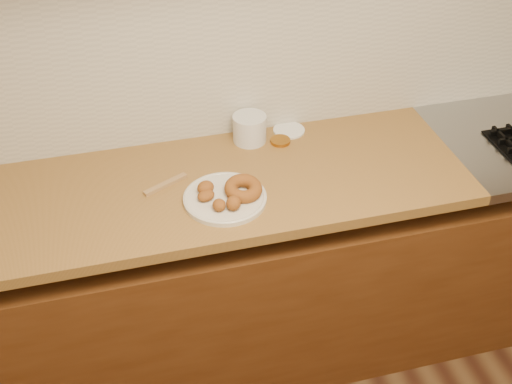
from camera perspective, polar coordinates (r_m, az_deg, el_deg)
wall_back at (r=2.32m, az=3.66°, el=15.87°), size 4.00×0.02×2.70m
base_cabinet at (r=2.61m, az=4.88°, el=-6.85°), size 3.60×0.60×0.77m
butcher_block at (r=2.19m, az=-10.79°, el=-0.58°), size 2.30×0.62×0.04m
backsplash at (r=2.37m, az=3.60°, el=12.39°), size 3.60×0.02×0.60m
donut_plate at (r=2.11m, az=-2.77°, el=-0.57°), size 0.27×0.27×0.02m
ring_donut at (r=2.10m, az=-1.15°, el=0.32°), size 0.17×0.18×0.06m
fried_dough_chunks at (r=2.07m, az=-3.58°, el=-0.44°), size 0.14×0.17×0.05m
plastic_tub at (r=2.37m, az=-0.58°, el=5.67°), size 0.14×0.14×0.10m
tub_lid at (r=2.45m, az=2.94°, el=5.51°), size 0.13×0.13×0.01m
brass_jar_lid at (r=2.39m, az=2.17°, el=4.56°), size 0.10×0.10×0.01m
wooden_utensil at (r=2.19m, az=-8.05°, el=0.67°), size 0.16×0.09×0.01m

